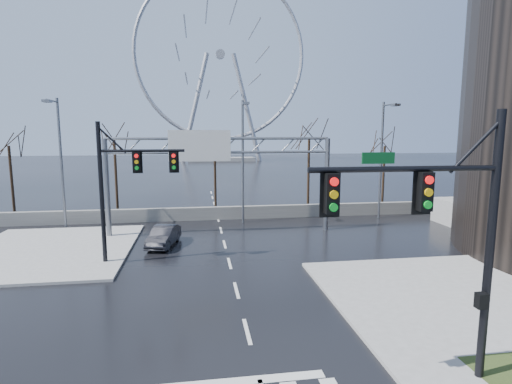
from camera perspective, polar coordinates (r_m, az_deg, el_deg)
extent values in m
plane|color=black|center=(15.83, -1.28, -19.28)|extent=(260.00, 260.00, 0.00)
cube|color=gray|center=(21.07, 26.79, -12.76)|extent=(12.00, 10.00, 0.15)
cube|color=gray|center=(28.47, -27.38, -7.41)|extent=(10.00, 12.00, 0.15)
cube|color=slate|center=(34.64, -5.45, -3.02)|extent=(52.00, 0.50, 1.10)
cylinder|color=black|center=(13.32, 30.40, -7.34)|extent=(0.24, 0.24, 8.00)
cylinder|color=black|center=(11.40, 20.64, 3.10)|extent=(5.40, 0.16, 0.16)
cube|color=black|center=(11.59, 23.01, 0.06)|extent=(0.35, 0.28, 1.05)
cube|color=black|center=(10.47, 10.78, -0.24)|extent=(0.35, 0.28, 1.05)
cylinder|color=black|center=(23.75, -21.19, -0.31)|extent=(0.24, 0.24, 8.00)
cylinder|color=black|center=(23.13, -15.91, 5.69)|extent=(4.60, 0.16, 0.16)
cube|color=black|center=(23.06, -16.64, 4.16)|extent=(0.35, 0.28, 1.05)
cube|color=black|center=(22.86, -11.66, 4.30)|extent=(0.35, 0.28, 1.05)
cylinder|color=slate|center=(29.84, -20.52, 0.41)|extent=(0.36, 0.36, 7.00)
cylinder|color=slate|center=(30.76, 10.05, 1.03)|extent=(0.36, 0.36, 7.00)
cylinder|color=slate|center=(28.98, -5.09, 7.63)|extent=(16.00, 0.20, 0.20)
cylinder|color=slate|center=(29.01, -5.06, 5.65)|extent=(16.00, 0.20, 0.20)
cube|color=#08421A|center=(28.79, -8.06, 6.58)|extent=(4.20, 0.10, 2.00)
cube|color=silver|center=(28.73, -8.05, 6.57)|extent=(4.40, 0.02, 2.20)
cylinder|color=slate|center=(34.09, -26.03, 3.55)|extent=(0.20, 0.20, 10.00)
cylinder|color=slate|center=(33.05, -27.14, 11.53)|extent=(0.12, 2.20, 0.12)
cube|color=slate|center=(32.09, -27.70, 11.43)|extent=(0.50, 0.70, 0.18)
cylinder|color=slate|center=(32.72, -1.90, 4.22)|extent=(0.20, 0.20, 10.00)
cylinder|color=slate|center=(31.63, -1.71, 12.60)|extent=(0.12, 2.20, 0.12)
cube|color=slate|center=(30.64, -1.48, 12.56)|extent=(0.50, 0.70, 0.18)
cylinder|color=slate|center=(36.12, 17.42, 4.23)|extent=(0.20, 0.20, 10.00)
cylinder|color=slate|center=(35.13, 18.56, 11.76)|extent=(0.12, 2.20, 0.12)
cube|color=slate|center=(34.24, 19.32, 11.65)|extent=(0.50, 0.70, 0.18)
cylinder|color=black|center=(41.47, -31.52, 1.30)|extent=(0.24, 0.24, 6.30)
cylinder|color=black|center=(38.33, -19.36, 1.92)|extent=(0.24, 0.24, 6.75)
cylinder|color=black|center=(38.71, -5.85, 1.73)|extent=(0.24, 0.24, 5.85)
cylinder|color=black|center=(39.12, 7.50, 2.64)|extent=(0.24, 0.24, 7.02)
cylinder|color=black|center=(42.51, 17.74, 2.15)|extent=(0.24, 0.24, 6.12)
cube|color=gray|center=(109.34, -4.94, 4.70)|extent=(18.00, 6.00, 1.00)
torus|color=#B2B2B7|center=(111.07, -5.13, 19.00)|extent=(45.00, 1.00, 45.00)
cylinder|color=#B2B2B7|center=(111.07, -5.13, 19.00)|extent=(2.40, 1.50, 2.40)
cylinder|color=#B2B2B7|center=(109.13, -8.78, 11.72)|extent=(8.28, 1.20, 28.82)
cylinder|color=#B2B2B7|center=(109.99, -1.31, 11.79)|extent=(8.28, 1.20, 28.82)
imported|color=black|center=(27.18, -13.06, -6.14)|extent=(2.18, 4.14, 1.30)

